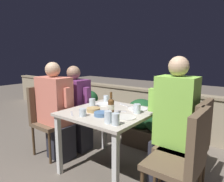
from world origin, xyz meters
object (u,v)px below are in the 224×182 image
object	(u,v)px
chair_left_near	(47,114)
chair_right_near	(185,155)
person_green_blouse	(172,123)
person_coral_top	(56,111)
beer_bottle	(111,106)
chair_right_far	(192,140)
person_purple_stripe	(76,108)
potted_plant	(89,106)
chair_left_far	(67,109)

from	to	relation	value
chair_left_near	chair_right_near	bearing A→B (deg)	-0.48
person_green_blouse	chair_left_near	bearing A→B (deg)	-168.68
person_coral_top	beer_bottle	xyz separation A→B (m)	(0.84, 0.07, 0.18)
chair_right_far	beer_bottle	size ratio (longest dim) A/B	3.87
chair_left_near	beer_bottle	bearing A→B (deg)	3.90
person_green_blouse	chair_right_far	bearing A→B (deg)	-0.00
person_purple_stripe	potted_plant	size ratio (longest dim) A/B	1.66
chair_right_far	person_green_blouse	size ratio (longest dim) A/B	0.70
chair_left_far	person_green_blouse	xyz separation A→B (m)	(1.60, -0.01, 0.12)
chair_left_near	person_coral_top	xyz separation A→B (m)	(0.20, -0.00, 0.07)
beer_bottle	potted_plant	world-z (taller)	beer_bottle
chair_left_near	chair_left_far	world-z (taller)	same
chair_left_far	beer_bottle	distance (m)	1.09
person_green_blouse	person_coral_top	bearing A→B (deg)	-167.12
chair_left_near	chair_left_far	xyz separation A→B (m)	(0.01, 0.33, 0.00)
beer_bottle	person_green_blouse	bearing A→B (deg)	23.80
person_green_blouse	potted_plant	world-z (taller)	person_green_blouse
person_coral_top	chair_left_far	size ratio (longest dim) A/B	1.35
person_coral_top	beer_bottle	bearing A→B (deg)	4.83
chair_left_far	person_purple_stripe	size ratio (longest dim) A/B	0.78
chair_right_far	potted_plant	distance (m)	2.08
person_purple_stripe	beer_bottle	world-z (taller)	person_purple_stripe
chair_right_near	beer_bottle	bearing A→B (deg)	173.92
potted_plant	person_green_blouse	bearing A→B (deg)	-20.26
chair_left_far	potted_plant	distance (m)	0.68
person_purple_stripe	chair_right_near	xyz separation A→B (m)	(1.64, -0.35, -0.05)
person_purple_stripe	chair_right_far	world-z (taller)	person_purple_stripe
person_coral_top	chair_right_far	bearing A→B (deg)	11.33
chair_left_near	potted_plant	xyz separation A→B (m)	(-0.16, 0.98, -0.11)
chair_right_near	potted_plant	size ratio (longest dim) A/B	1.29
chair_right_near	chair_right_far	bearing A→B (deg)	97.39
person_purple_stripe	chair_right_near	world-z (taller)	person_purple_stripe
person_coral_top	person_purple_stripe	bearing A→B (deg)	87.49
chair_right_far	person_coral_top	bearing A→B (deg)	-168.67
chair_left_near	beer_bottle	world-z (taller)	beer_bottle
chair_left_near	person_coral_top	distance (m)	0.21
chair_left_near	chair_right_far	bearing A→B (deg)	10.10
chair_right_near	beer_bottle	distance (m)	0.86
potted_plant	beer_bottle	bearing A→B (deg)	-37.01
person_purple_stripe	potted_plant	bearing A→B (deg)	120.13
chair_left_near	chair_left_far	distance (m)	0.33
person_coral_top	chair_right_far	world-z (taller)	person_coral_top
chair_right_far	beer_bottle	world-z (taller)	beer_bottle
person_coral_top	chair_left_far	xyz separation A→B (m)	(-0.19, 0.33, -0.07)
chair_right_far	person_green_blouse	world-z (taller)	person_green_blouse
beer_bottle	chair_left_far	bearing A→B (deg)	165.86
person_coral_top	chair_right_near	world-z (taller)	person_coral_top
chair_right_near	beer_bottle	size ratio (longest dim) A/B	3.87
chair_right_far	chair_left_far	bearing A→B (deg)	179.75
chair_left_far	chair_right_near	xyz separation A→B (m)	(1.85, -0.35, 0.00)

